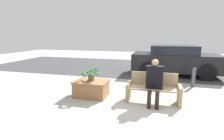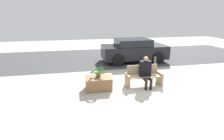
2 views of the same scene
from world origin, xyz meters
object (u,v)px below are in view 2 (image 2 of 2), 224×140
at_px(planter_box, 99,83).
at_px(bench, 143,76).
at_px(person_seated, 146,71).
at_px(bollard_post, 155,63).
at_px(potted_plant, 98,71).
at_px(parked_car, 134,50).

bearing_deg(planter_box, bench, 1.35).
distance_m(person_seated, bollard_post, 2.49).
relative_size(bench, potted_plant, 2.38).
relative_size(planter_box, potted_plant, 1.64).
bearing_deg(potted_plant, planter_box, -78.95).
height_order(person_seated, bollard_post, person_seated).
xyz_separation_m(person_seated, parked_car, (0.83, 4.01, 0.04)).
bearing_deg(person_seated, bench, 95.60).
relative_size(parked_car, bollard_post, 5.51).
height_order(bench, planter_box, bench).
xyz_separation_m(parked_car, bollard_post, (0.54, -1.95, -0.34)).
relative_size(person_seated, potted_plant, 1.98).
bearing_deg(potted_plant, bench, 1.15).
xyz_separation_m(bench, bollard_post, (1.38, 1.89, -0.00)).
height_order(potted_plant, parked_car, parked_car).
distance_m(bench, potted_plant, 1.93).
bearing_deg(bench, parked_car, 77.61).
relative_size(bench, bollard_post, 2.10).
relative_size(potted_plant, parked_car, 0.16).
height_order(person_seated, potted_plant, person_seated).
bearing_deg(bollard_post, planter_box, -149.44).
height_order(planter_box, potted_plant, potted_plant).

